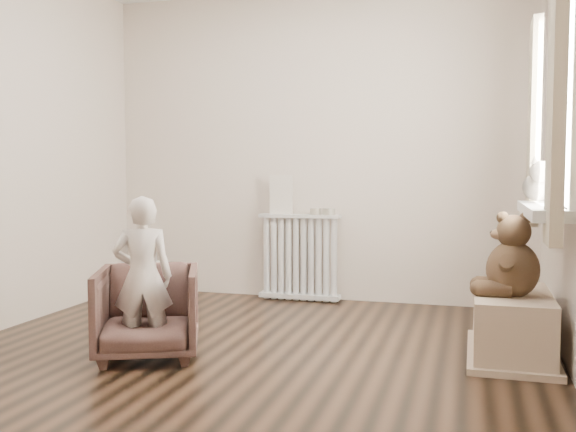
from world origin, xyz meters
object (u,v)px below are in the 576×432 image
(armchair, at_px, (148,312))
(teddy_bear, at_px, (513,245))
(radiator, at_px, (300,254))
(toy_bench, at_px, (512,323))
(plush_cat, at_px, (539,186))
(toy_vanity, at_px, (144,262))
(child, at_px, (143,277))

(armchair, distance_m, teddy_bear, 2.14)
(radiator, relative_size, toy_bench, 0.90)
(teddy_bear, height_order, plush_cat, plush_cat)
(armchair, height_order, plush_cat, plush_cat)
(armchair, xyz_separation_m, plush_cat, (2.18, 0.76, 0.73))
(toy_vanity, distance_m, plush_cat, 3.46)
(toy_bench, height_order, plush_cat, plush_cat)
(radiator, relative_size, plush_cat, 2.44)
(toy_bench, relative_size, teddy_bear, 1.73)
(armchair, bearing_deg, toy_vanity, 96.36)
(toy_bench, bearing_deg, armchair, -163.85)
(toy_vanity, xyz_separation_m, plush_cat, (3.21, -1.06, 0.72))
(plush_cat, bearing_deg, toy_vanity, -175.90)
(armchair, height_order, toy_bench, armchair)
(armchair, xyz_separation_m, child, (0.00, -0.05, 0.22))
(toy_vanity, distance_m, child, 2.14)
(toy_vanity, relative_size, child, 0.55)
(child, bearing_deg, toy_vanity, -84.30)
(toy_bench, relative_size, plush_cat, 2.72)
(child, relative_size, plush_cat, 3.11)
(toy_vanity, height_order, plush_cat, plush_cat)
(toy_vanity, height_order, armchair, armchair)
(child, bearing_deg, teddy_bear, 172.25)
(toy_vanity, distance_m, armchair, 2.09)
(child, height_order, teddy_bear, child)
(armchair, xyz_separation_m, teddy_bear, (2.04, 0.51, 0.40))
(toy_bench, height_order, teddy_bear, teddy_bear)
(toy_vanity, bearing_deg, plush_cat, -18.32)
(toy_vanity, distance_m, teddy_bear, 3.35)
(toy_vanity, bearing_deg, armchair, -60.57)
(radiator, bearing_deg, teddy_bear, -39.70)
(radiator, height_order, plush_cat, plush_cat)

